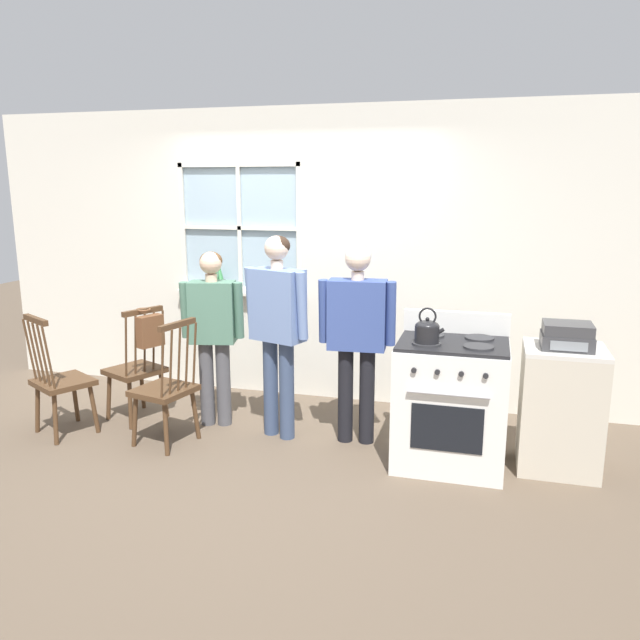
{
  "coord_description": "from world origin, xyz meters",
  "views": [
    {
      "loc": [
        1.68,
        -4.17,
        2.02
      ],
      "look_at": [
        0.45,
        0.3,
        1.0
      ],
      "focal_mm": 35.0,
      "sensor_mm": 36.0,
      "label": 1
    }
  ],
  "objects_px": {
    "chair_near_wall": "(166,390)",
    "stereo": "(567,336)",
    "chair_by_window": "(136,370)",
    "side_counter": "(560,409)",
    "chair_center_cluster": "(60,382)",
    "handbag": "(150,330)",
    "potted_plant": "(218,281)",
    "person_elderly_left": "(213,324)",
    "stove": "(451,402)",
    "person_teen_center": "(278,318)",
    "kettle": "(427,330)",
    "person_adult_right": "(357,326)"
  },
  "relations": [
    {
      "from": "person_adult_right",
      "to": "handbag",
      "type": "distance_m",
      "value": 1.73
    },
    {
      "from": "chair_by_window",
      "to": "handbag",
      "type": "distance_m",
      "value": 0.45
    },
    {
      "from": "chair_by_window",
      "to": "side_counter",
      "type": "distance_m",
      "value": 3.43
    },
    {
      "from": "chair_near_wall",
      "to": "person_elderly_left",
      "type": "relative_size",
      "value": 0.68
    },
    {
      "from": "stereo",
      "to": "chair_center_cluster",
      "type": "bearing_deg",
      "value": -174.39
    },
    {
      "from": "person_teen_center",
      "to": "handbag",
      "type": "distance_m",
      "value": 1.1
    },
    {
      "from": "kettle",
      "to": "stove",
      "type": "bearing_deg",
      "value": 37.03
    },
    {
      "from": "chair_center_cluster",
      "to": "handbag",
      "type": "bearing_deg",
      "value": -122.03
    },
    {
      "from": "potted_plant",
      "to": "side_counter",
      "type": "height_order",
      "value": "potted_plant"
    },
    {
      "from": "person_elderly_left",
      "to": "person_adult_right",
      "type": "relative_size",
      "value": 0.95
    },
    {
      "from": "person_elderly_left",
      "to": "chair_center_cluster",
      "type": "bearing_deg",
      "value": -168.07
    },
    {
      "from": "chair_by_window",
      "to": "person_elderly_left",
      "type": "distance_m",
      "value": 0.83
    },
    {
      "from": "chair_center_cluster",
      "to": "person_elderly_left",
      "type": "xyz_separation_m",
      "value": [
        1.12,
        0.52,
        0.43
      ]
    },
    {
      "from": "kettle",
      "to": "handbag",
      "type": "bearing_deg",
      "value": 174.54
    },
    {
      "from": "chair_by_window",
      "to": "side_counter",
      "type": "relative_size",
      "value": 1.12
    },
    {
      "from": "chair_near_wall",
      "to": "stereo",
      "type": "xyz_separation_m",
      "value": [
        2.92,
        0.33,
        0.54
      ]
    },
    {
      "from": "chair_center_cluster",
      "to": "handbag",
      "type": "xyz_separation_m",
      "value": [
        0.63,
        0.36,
        0.39
      ]
    },
    {
      "from": "stereo",
      "to": "person_teen_center",
      "type": "bearing_deg",
      "value": 178.73
    },
    {
      "from": "person_elderly_left",
      "to": "stove",
      "type": "height_order",
      "value": "person_elderly_left"
    },
    {
      "from": "chair_near_wall",
      "to": "stove",
      "type": "distance_m",
      "value": 2.18
    },
    {
      "from": "kettle",
      "to": "person_teen_center",
      "type": "bearing_deg",
      "value": 166.4
    },
    {
      "from": "side_counter",
      "to": "chair_near_wall",
      "type": "bearing_deg",
      "value": -173.17
    },
    {
      "from": "potted_plant",
      "to": "stereo",
      "type": "xyz_separation_m",
      "value": [
        3.07,
        -1.0,
        -0.11
      ]
    },
    {
      "from": "kettle",
      "to": "chair_center_cluster",
      "type": "bearing_deg",
      "value": -177.31
    },
    {
      "from": "chair_by_window",
      "to": "chair_center_cluster",
      "type": "relative_size",
      "value": 1.0
    },
    {
      "from": "stove",
      "to": "side_counter",
      "type": "distance_m",
      "value": 0.77
    },
    {
      "from": "chair_center_cluster",
      "to": "potted_plant",
      "type": "distance_m",
      "value": 1.72
    },
    {
      "from": "handbag",
      "to": "person_elderly_left",
      "type": "bearing_deg",
      "value": 18.47
    },
    {
      "from": "potted_plant",
      "to": "stove",
      "type": "bearing_deg",
      "value": -25.75
    },
    {
      "from": "person_adult_right",
      "to": "handbag",
      "type": "height_order",
      "value": "person_adult_right"
    },
    {
      "from": "chair_by_window",
      "to": "handbag",
      "type": "relative_size",
      "value": 3.27
    },
    {
      "from": "chair_near_wall",
      "to": "chair_center_cluster",
      "type": "height_order",
      "value": "same"
    },
    {
      "from": "person_adult_right",
      "to": "chair_center_cluster",
      "type": "bearing_deg",
      "value": -172.89
    },
    {
      "from": "chair_near_wall",
      "to": "potted_plant",
      "type": "xyz_separation_m",
      "value": [
        -0.14,
        1.33,
        0.65
      ]
    },
    {
      "from": "side_counter",
      "to": "stereo",
      "type": "xyz_separation_m",
      "value": [
        0.0,
        -0.02,
        0.54
      ]
    },
    {
      "from": "person_adult_right",
      "to": "stove",
      "type": "distance_m",
      "value": 0.9
    },
    {
      "from": "person_adult_right",
      "to": "handbag",
      "type": "relative_size",
      "value": 5.09
    },
    {
      "from": "chair_near_wall",
      "to": "person_teen_center",
      "type": "distance_m",
      "value": 1.03
    },
    {
      "from": "stove",
      "to": "side_counter",
      "type": "bearing_deg",
      "value": 9.77
    },
    {
      "from": "chair_near_wall",
      "to": "potted_plant",
      "type": "height_order",
      "value": "potted_plant"
    },
    {
      "from": "chair_by_window",
      "to": "kettle",
      "type": "xyz_separation_m",
      "value": [
        2.5,
        -0.31,
        0.58
      ]
    },
    {
      "from": "potted_plant",
      "to": "handbag",
      "type": "height_order",
      "value": "potted_plant"
    },
    {
      "from": "person_adult_right",
      "to": "stove",
      "type": "height_order",
      "value": "person_adult_right"
    },
    {
      "from": "person_elderly_left",
      "to": "kettle",
      "type": "bearing_deg",
      "value": -24.91
    },
    {
      "from": "chair_by_window",
      "to": "person_teen_center",
      "type": "distance_m",
      "value": 1.41
    },
    {
      "from": "chair_by_window",
      "to": "person_adult_right",
      "type": "bearing_deg",
      "value": 114.98
    },
    {
      "from": "chair_near_wall",
      "to": "person_teen_center",
      "type": "relative_size",
      "value": 0.62
    },
    {
      "from": "chair_near_wall",
      "to": "person_elderly_left",
      "type": "height_order",
      "value": "person_elderly_left"
    },
    {
      "from": "kettle",
      "to": "side_counter",
      "type": "distance_m",
      "value": 1.13
    },
    {
      "from": "handbag",
      "to": "stereo",
      "type": "xyz_separation_m",
      "value": [
        3.22,
        0.02,
        0.16
      ]
    }
  ]
}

